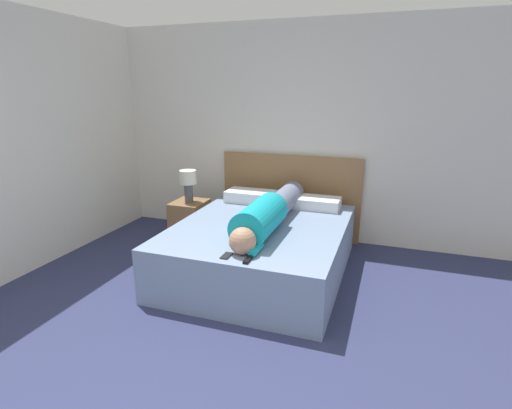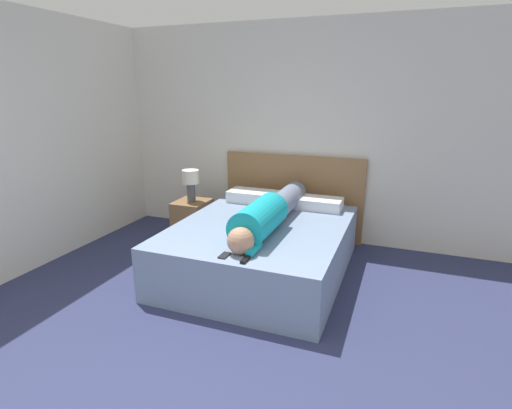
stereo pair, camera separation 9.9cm
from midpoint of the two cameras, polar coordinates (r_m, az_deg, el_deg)
name	(u,v)px [view 1 (the left image)]	position (r m, az deg, el deg)	size (l,w,h in m)	color
wall_back	(296,134)	(4.96, 5.16, 10.02)	(5.80, 0.06, 2.60)	silver
wall_left	(17,145)	(4.60, -31.52, 7.25)	(0.06, 4.92, 2.60)	silver
bed	(261,248)	(4.10, 0.00, -6.30)	(1.64, 1.98, 0.52)	#7589A8
headboard	(290,196)	(5.04, 4.27, 1.15)	(1.76, 0.04, 1.04)	olive
nightstand	(190,222)	(4.98, -9.96, -2.43)	(0.38, 0.43, 0.52)	brown
table_lamp	(188,181)	(4.84, -10.25, 3.30)	(0.20, 0.20, 0.38)	#4C4C51
person_lying	(269,213)	(3.89, 1.10, -1.22)	(0.33, 1.80, 0.33)	tan
pillow_near_headboard	(251,196)	(4.79, -1.27, 1.17)	(0.59, 0.32, 0.13)	white
pillow_second	(315,203)	(4.59, 7.82, 0.25)	(0.56, 0.32, 0.12)	white
tv_remote	(248,259)	(3.19, -2.01, -7.84)	(0.04, 0.15, 0.02)	black
cell_phone	(227,256)	(3.28, -5.10, -7.31)	(0.06, 0.13, 0.01)	black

